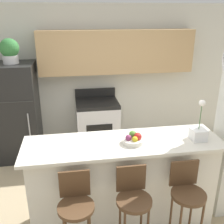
{
  "coord_description": "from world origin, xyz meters",
  "views": [
    {
      "loc": [
        -0.54,
        -2.49,
        2.4
      ],
      "look_at": [
        0.0,
        0.78,
        1.13
      ],
      "focal_mm": 42.0,
      "sensor_mm": 36.0,
      "label": 1
    }
  ],
  "objects": [
    {
      "name": "stove_range",
      "position": [
        -0.09,
        1.9,
        0.46
      ],
      "size": [
        0.75,
        0.64,
        1.07
      ],
      "color": "silver",
      "rests_on": "ground_plane"
    },
    {
      "name": "fruit_bowl",
      "position": [
        0.1,
        -0.04,
        1.12
      ],
      "size": [
        0.23,
        0.23,
        0.12
      ],
      "color": "silver",
      "rests_on": "counter_bar"
    },
    {
      "name": "potted_plant_on_fridge",
      "position": [
        -1.44,
        1.85,
        1.84
      ],
      "size": [
        0.3,
        0.3,
        0.39
      ],
      "color": "silver",
      "rests_on": "refrigerator"
    },
    {
      "name": "bar_stool_right",
      "position": [
        0.55,
        -0.49,
        0.68
      ],
      "size": [
        0.35,
        0.35,
        1.01
      ],
      "color": "#4C331E",
      "rests_on": "ground_plane"
    },
    {
      "name": "orchid_vase",
      "position": [
        0.82,
        -0.08,
        1.18
      ],
      "size": [
        0.16,
        0.16,
        0.46
      ],
      "color": "white",
      "rests_on": "counter_bar"
    },
    {
      "name": "bar_stool_mid",
      "position": [
        0.0,
        -0.49,
        0.68
      ],
      "size": [
        0.35,
        0.35,
        1.01
      ],
      "color": "#4C331E",
      "rests_on": "ground_plane"
    },
    {
      "name": "bar_stool_left",
      "position": [
        -0.55,
        -0.49,
        0.68
      ],
      "size": [
        0.35,
        0.35,
        1.01
      ],
      "color": "#4C331E",
      "rests_on": "ground_plane"
    },
    {
      "name": "refrigerator",
      "position": [
        -1.44,
        1.85,
        0.82
      ],
      "size": [
        0.67,
        0.74,
        1.64
      ],
      "color": "black",
      "rests_on": "ground_plane"
    },
    {
      "name": "wall_back",
      "position": [
        0.12,
        2.18,
        1.48
      ],
      "size": [
        5.6,
        0.38,
        2.55
      ],
      "color": "silver",
      "rests_on": "ground_plane"
    },
    {
      "name": "counter_bar",
      "position": [
        0.0,
        0.0,
        0.54
      ],
      "size": [
        2.18,
        0.65,
        1.08
      ],
      "color": "silver",
      "rests_on": "ground_plane"
    },
    {
      "name": "ground_plane",
      "position": [
        0.0,
        0.0,
        0.0
      ],
      "size": [
        14.0,
        14.0,
        0.0
      ],
      "primitive_type": "plane",
      "color": "tan"
    }
  ]
}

